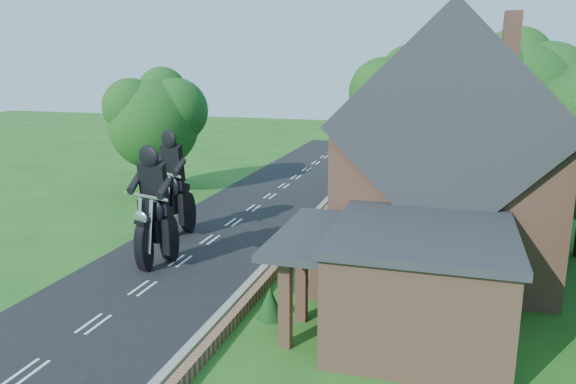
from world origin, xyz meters
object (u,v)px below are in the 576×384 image
(house, at_px, (447,160))
(motorcycle_lead, at_px, (157,249))
(annex, at_px, (416,281))
(motorcycle_follow, at_px, (176,220))
(garden_wall, at_px, (292,251))

(house, distance_m, motorcycle_lead, 12.26)
(annex, bearing_deg, motorcycle_follow, 149.11)
(house, relative_size, motorcycle_follow, 6.22)
(garden_wall, height_order, house, house)
(annex, relative_size, motorcycle_follow, 4.28)
(garden_wall, distance_m, motorcycle_lead, 5.67)
(motorcycle_lead, bearing_deg, garden_wall, -134.15)
(house, relative_size, motorcycle_lead, 6.33)
(garden_wall, xyz_separation_m, motorcycle_lead, (-4.90, -2.79, 0.55))
(annex, bearing_deg, garden_wall, 133.84)
(annex, xyz_separation_m, motorcycle_follow, (-11.73, 7.02, -1.00))
(garden_wall, xyz_separation_m, motorcycle_follow, (-6.16, 1.22, 0.57))
(annex, xyz_separation_m, motorcycle_lead, (-10.47, 3.01, -1.01))
(garden_wall, relative_size, house, 2.15)
(garden_wall, height_order, motorcycle_lead, motorcycle_lead)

